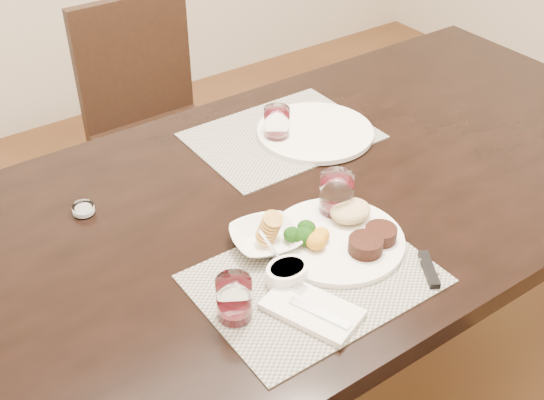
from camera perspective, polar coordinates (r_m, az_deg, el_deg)
ground_plane at (r=2.15m, az=3.21°, el=-15.15°), size 4.50×4.50×0.00m
dining_table at (r=1.69m, az=3.96°, el=-0.82°), size 2.00×1.00×0.75m
chair_far at (r=2.45m, az=-9.94°, el=6.90°), size 0.42×0.42×0.90m
placemat_near at (r=1.37m, az=3.58°, el=-6.60°), size 0.46×0.34×0.00m
placemat_far at (r=1.81m, az=0.81°, el=5.40°), size 0.46×0.34×0.00m
dinner_plate at (r=1.45m, az=5.93°, el=-2.91°), size 0.29×0.29×0.05m
napkin_fork at (r=1.30m, az=3.35°, el=-9.11°), size 0.16×0.20×0.02m
steak_knife at (r=1.43m, az=12.17°, el=-5.09°), size 0.09×0.23×0.01m
cracker_bowl at (r=1.43m, az=-0.56°, el=-3.21°), size 0.17×0.17×0.06m
sauce_ramekin at (r=1.35m, az=1.28°, el=-6.09°), size 0.09×0.13×0.07m
wine_glass_near at (r=1.51m, az=5.39°, el=0.22°), size 0.07×0.07×0.10m
far_plate at (r=1.82m, az=3.63°, el=5.72°), size 0.31×0.31×0.01m
wine_glass_far at (r=1.77m, az=0.40°, el=6.20°), size 0.07×0.07×0.09m
wine_glass_side at (r=1.27m, az=-3.17°, el=-8.48°), size 0.07×0.07×0.09m
salt_cellar at (r=1.59m, az=-15.49°, el=-0.79°), size 0.05×0.05×0.02m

